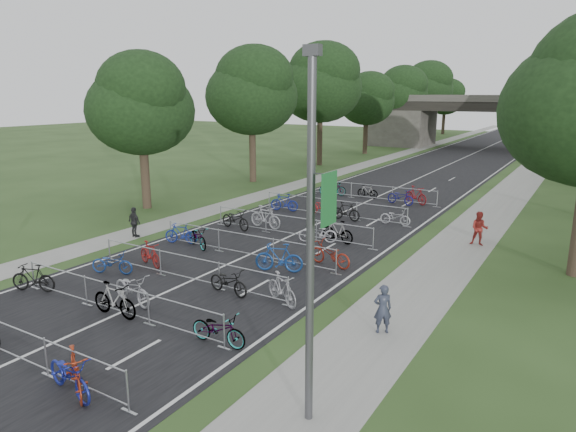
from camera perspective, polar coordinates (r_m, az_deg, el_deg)
name	(u,v)px	position (r m, az deg, el deg)	size (l,w,h in m)	color
ground	(15,361)	(16.76, -28.10, -14.00)	(200.00, 200.00, 0.00)	#2C441D
road	(455,162)	(59.12, 18.11, 5.76)	(11.00, 140.00, 0.01)	black
sidewalk_right	(536,167)	(57.85, 25.84, 4.93)	(3.00, 140.00, 0.01)	gray
sidewalk_left	(390,157)	(61.24, 11.25, 6.42)	(2.00, 140.00, 0.01)	gray
lane_markings	(455,162)	(59.12, 18.11, 5.76)	(0.12, 140.00, 0.00)	silver
overpass_bridge	(486,122)	(73.45, 21.10, 9.69)	(31.00, 8.00, 7.05)	#45433D
lamppost	(312,240)	(10.83, 2.65, -2.65)	(0.61, 0.65, 8.21)	#4C4C51
tree_left_0	(141,106)	(33.80, -16.02, 11.64)	(6.72, 6.72, 10.25)	#33261C
tree_left_1	(252,93)	(42.89, -4.00, 13.49)	(7.56, 7.56, 11.53)	#33261C
tree_left_2	(321,85)	(53.15, 3.69, 14.37)	(8.40, 8.40, 12.81)	#33261C
tree_left_3	(367,100)	(64.02, 8.78, 12.64)	(6.72, 6.72, 10.25)	#33261C
tree_left_4	(401,93)	(75.23, 12.43, 13.21)	(7.56, 7.56, 11.53)	#33261C
tree_left_5	(426,88)	(86.66, 15.14, 13.60)	(8.40, 8.40, 12.81)	#33261C
tree_left_6	(446,98)	(98.22, 17.11, 12.46)	(6.72, 6.72, 10.25)	#33261C
barrier_row_0	(12,343)	(16.53, -28.31, -12.31)	(9.70, 0.08, 1.10)	#A6A9AE
barrier_row_1	(116,299)	(18.37, -18.60, -8.78)	(9.70, 0.08, 1.10)	#A6A9AE
barrier_row_2	(189,269)	(20.69, -10.99, -5.79)	(9.70, 0.08, 1.10)	#A6A9AE
barrier_row_3	(245,245)	(23.48, -4.78, -3.24)	(9.70, 0.08, 1.10)	#A6A9AE
barrier_row_4	(290,226)	(26.69, 0.26, -1.13)	(9.70, 0.08, 1.10)	#A6A9AE
barrier_row_5	(333,208)	(30.97, 5.03, 0.87)	(9.70, 0.08, 1.10)	#A6A9AE
barrier_row_6	(371,192)	(36.34, 9.24, 2.63)	(9.70, 0.08, 1.10)	#A6A9AE
bike_2	(70,375)	(14.26, -23.10, -15.98)	(0.70, 2.02, 1.06)	navy
bike_3	(76,373)	(14.23, -22.52, -15.80)	(0.54, 1.90, 1.14)	maroon
bike_4	(33,278)	(21.60, -26.46, -6.19)	(0.51, 1.79, 1.08)	black
bike_5	(132,289)	(19.11, -16.91, -7.75)	(0.74, 2.12, 1.11)	#9D9DA4
bike_6	(114,300)	(18.21, -18.73, -8.84)	(0.55, 1.96, 1.18)	#A6A9AE
bike_7	(219,329)	(15.65, -7.72, -12.34)	(0.66, 1.91, 1.00)	#A6A9AE
bike_8	(112,263)	(22.41, -18.96, -4.96)	(0.63, 1.81, 0.95)	navy
bike_9	(150,254)	(22.92, -15.08, -4.13)	(0.50, 1.77, 1.07)	maroon
bike_10	(228,282)	(19.26, -6.64, -7.26)	(0.65, 1.87, 0.98)	black
bike_11	(282,289)	(18.27, -0.68, -8.12)	(0.53, 1.86, 1.12)	gray
bike_12	(181,234)	(25.95, -11.79, -1.92)	(0.48, 1.72, 1.03)	navy
bike_13	(198,237)	(25.12, -9.99, -2.35)	(0.69, 1.97, 1.03)	#A6A9AE
bike_14	(279,258)	(21.41, -1.01, -4.66)	(0.58, 2.05, 1.23)	navy
bike_15	(330,254)	(22.18, 4.70, -4.25)	(0.72, 2.08, 1.09)	maroon
bike_16	(235,219)	(28.23, -5.86, -0.35)	(0.75, 2.15, 1.13)	black
bike_17	(265,217)	(28.29, -2.53, -0.14)	(0.59, 2.08, 1.25)	#A3A4AB
bike_18	(318,233)	(25.61, 3.32, -1.89)	(0.67, 1.91, 1.00)	#A5A5AD
bike_19	(338,231)	(25.70, 5.54, -1.71)	(0.54, 1.91, 1.15)	#A6A9AE
bike_20	(284,202)	(32.43, -0.41, 1.52)	(0.52, 1.85, 1.11)	navy
bike_21	(322,207)	(31.47, 3.84, 1.03)	(0.68, 1.94, 1.02)	maroon
bike_22	(346,211)	(30.23, 6.47, 0.52)	(0.51, 1.81, 1.09)	black
bike_23	(395,217)	(29.63, 11.84, -0.11)	(0.62, 1.77, 0.93)	#AAABB2
bike_24	(333,188)	(37.57, 4.97, 3.07)	(0.69, 1.98, 1.04)	#A6A9AE
bike_25	(368,191)	(36.90, 8.84, 2.72)	(0.46, 1.62, 0.97)	#A6A9AE
bike_26	(401,197)	(35.17, 12.39, 2.09)	(0.69, 1.99, 1.05)	navy
bike_27	(416,195)	(35.54, 14.02, 2.25)	(0.56, 2.00, 1.20)	maroon
pedestrian_a	(383,309)	(16.37, 10.47, -10.14)	(0.58, 0.38, 1.58)	#2D3244
pedestrian_b	(479,229)	(26.71, 20.49, -1.34)	(0.82, 0.64, 1.68)	maroon
pedestrian_c	(134,222)	(27.63, -16.69, -0.68)	(0.93, 0.39, 1.59)	black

